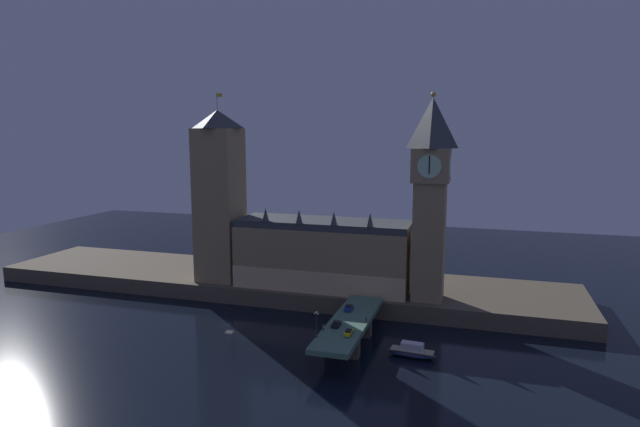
# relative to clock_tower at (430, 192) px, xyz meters

# --- Properties ---
(ground_plane) EXTENTS (400.00, 400.00, 0.00)m
(ground_plane) POSITION_rel_clock_tower_xyz_m (-58.37, -26.39, -40.77)
(ground_plane) COLOR black
(embankment) EXTENTS (220.00, 42.00, 5.70)m
(embankment) POSITION_rel_clock_tower_xyz_m (-58.37, 12.61, -37.92)
(embankment) COLOR brown
(embankment) RESTS_ON ground_plane
(parliament_hall) EXTENTS (60.59, 21.03, 28.33)m
(parliament_hall) POSITION_rel_clock_tower_xyz_m (-36.64, 4.45, -23.30)
(parliament_hall) COLOR #9E845B
(parliament_hall) RESTS_ON embankment
(clock_tower) EXTENTS (12.03, 12.14, 66.29)m
(clock_tower) POSITION_rel_clock_tower_xyz_m (0.00, 0.00, 0.00)
(clock_tower) COLOR #9E845B
(clock_tower) RESTS_ON embankment
(victoria_tower) EXTENTS (14.99, 14.99, 67.80)m
(victoria_tower) POSITION_rel_clock_tower_xyz_m (-75.74, 2.46, -4.05)
(victoria_tower) COLOR #9E845B
(victoria_tower) RESTS_ON embankment
(bridge) EXTENTS (10.74, 46.00, 7.30)m
(bridge) POSITION_rel_clock_tower_xyz_m (-18.28, -31.39, -35.38)
(bridge) COLOR #4C7560
(bridge) RESTS_ON ground_plane
(car_northbound_lead) EXTENTS (2.10, 4.38, 1.56)m
(car_northbound_lead) POSITION_rel_clock_tower_xyz_m (-20.64, -22.96, -32.73)
(car_northbound_lead) COLOR navy
(car_northbound_lead) RESTS_ON bridge
(car_northbound_trail) EXTENTS (2.01, 4.33, 1.41)m
(car_northbound_trail) POSITION_rel_clock_tower_xyz_m (-20.64, -37.01, -32.80)
(car_northbound_trail) COLOR black
(car_northbound_trail) RESTS_ON bridge
(car_southbound_lead) EXTENTS (1.84, 4.29, 1.33)m
(car_southbound_lead) POSITION_rel_clock_tower_xyz_m (-15.91, -41.88, -32.84)
(car_southbound_lead) COLOR yellow
(car_southbound_lead) RESTS_ON bridge
(pedestrian_near_rail) EXTENTS (0.38, 0.38, 1.74)m
(pedestrian_near_rail) POSITION_rel_clock_tower_xyz_m (-23.00, -41.22, -32.55)
(pedestrian_near_rail) COLOR black
(pedestrian_near_rail) RESTS_ON bridge
(pedestrian_mid_walk) EXTENTS (0.38, 0.38, 1.57)m
(pedestrian_mid_walk) POSITION_rel_clock_tower_xyz_m (-13.55, -31.31, -32.64)
(pedestrian_mid_walk) COLOR black
(pedestrian_mid_walk) RESTS_ON bridge
(street_lamp_near) EXTENTS (1.34, 0.60, 6.97)m
(street_lamp_near) POSITION_rel_clock_tower_xyz_m (-23.40, -46.11, -29.11)
(street_lamp_near) COLOR #2D3333
(street_lamp_near) RESTS_ON bridge
(boat_downstream) EXTENTS (13.34, 5.24, 3.99)m
(boat_downstream) POSITION_rel_clock_tower_xyz_m (-0.27, -34.34, -39.31)
(boat_downstream) COLOR #1E2842
(boat_downstream) RESTS_ON ground_plane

